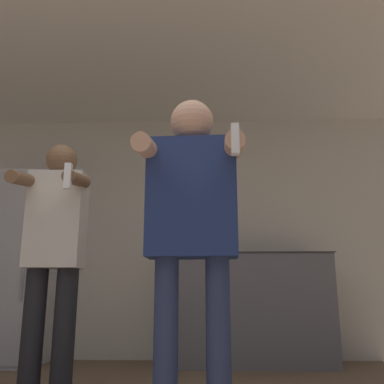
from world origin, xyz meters
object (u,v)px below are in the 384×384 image
at_px(bottle_tall_gin, 227,245).
at_px(person_man_side, 54,249).
at_px(refrigerator, 19,267).
at_px(bottle_red_label, 215,241).
at_px(bottle_green_wine, 202,244).
at_px(person_woman_foreground, 192,217).

height_order(bottle_tall_gin, person_man_side, person_man_side).
bearing_deg(bottle_tall_gin, refrigerator, 179.53).
xyz_separation_m(bottle_tall_gin, bottle_red_label, (-0.11, 0.00, 0.04)).
xyz_separation_m(bottle_green_wine, bottle_red_label, (0.13, 0.00, 0.02)).
xyz_separation_m(refrigerator, bottle_red_label, (1.91, -0.02, 0.24)).
distance_m(bottle_green_wine, bottle_red_label, 0.13).
xyz_separation_m(refrigerator, bottle_green_wine, (1.79, -0.02, 0.22)).
height_order(bottle_red_label, person_man_side, person_man_side).
height_order(refrigerator, person_man_side, refrigerator).
relative_size(bottle_tall_gin, bottle_red_label, 0.75).
height_order(bottle_green_wine, bottle_tall_gin, bottle_green_wine).
xyz_separation_m(bottle_green_wine, bottle_tall_gin, (0.24, 0.00, -0.02)).
bearing_deg(bottle_green_wine, person_man_side, -117.91).
relative_size(refrigerator, bottle_red_label, 5.78).
height_order(bottle_green_wine, person_man_side, person_man_side).
distance_m(bottle_tall_gin, bottle_red_label, 0.12).
height_order(bottle_green_wine, bottle_red_label, bottle_red_label).
relative_size(refrigerator, bottle_tall_gin, 7.73).
relative_size(bottle_red_label, person_woman_foreground, 0.19).
height_order(bottle_red_label, person_woman_foreground, person_woman_foreground).
bearing_deg(person_man_side, bottle_green_wine, 62.09).
bearing_deg(refrigerator, bottle_green_wine, -0.53).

